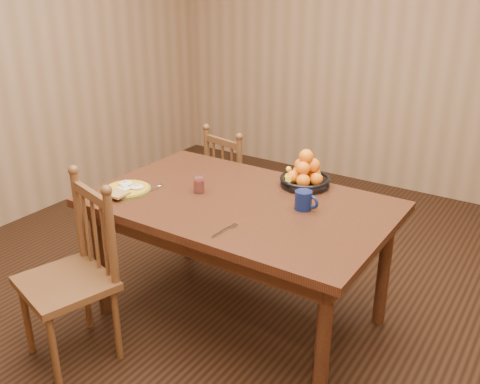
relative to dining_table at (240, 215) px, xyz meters
The scene contains 10 objects.
room 0.68m from the dining_table, ahead, with size 4.52×5.02×2.72m.
dining_table is the anchor object (origin of this frame).
chair_far 1.00m from the dining_table, 124.82° to the left, with size 0.46×0.45×0.87m.
chair_near 0.92m from the dining_table, 126.73° to the right, with size 0.53×0.52×0.95m.
breakfast_plate 0.66m from the dining_table, 158.65° to the right, with size 0.26×0.29×0.04m.
fork 0.37m from the dining_table, 67.92° to the right, with size 0.04×0.18×0.00m.
spoon 0.52m from the dining_table, 168.55° to the right, with size 0.04×0.16×0.01m.
coffee_mug 0.37m from the dining_table, 14.67° to the left, with size 0.13×0.09×0.10m.
juice_glass 0.29m from the dining_table, behind, with size 0.06×0.06×0.09m.
fruit_bowl 0.45m from the dining_table, 62.98° to the left, with size 0.29×0.29×0.22m.
Camera 1 is at (1.44, -2.20, 1.91)m, focal length 40.00 mm.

